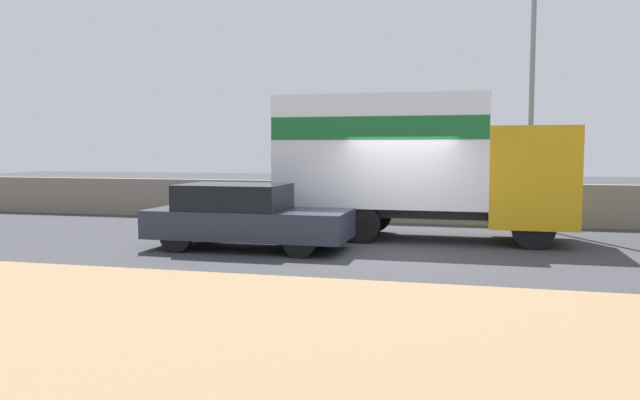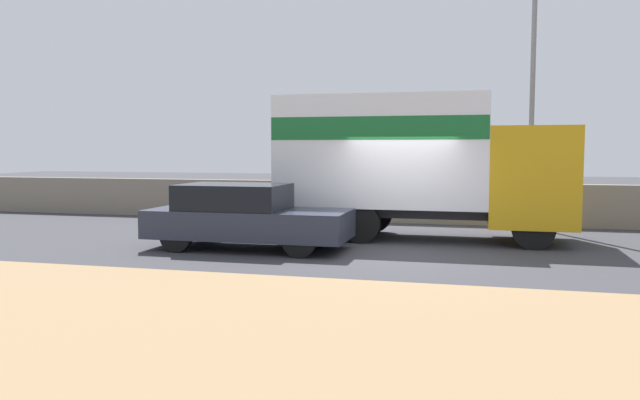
{
  "view_description": "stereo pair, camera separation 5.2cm",
  "coord_description": "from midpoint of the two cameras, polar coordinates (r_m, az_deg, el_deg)",
  "views": [
    {
      "loc": [
        1.66,
        -13.23,
        2.23
      ],
      "look_at": [
        -1.9,
        0.94,
        1.02
      ],
      "focal_mm": 35.0,
      "sensor_mm": 36.0,
      "label": 1
    },
    {
      "loc": [
        1.71,
        -13.22,
        2.23
      ],
      "look_at": [
        -1.9,
        0.94,
        1.02
      ],
      "focal_mm": 35.0,
      "sensor_mm": 36.0,
      "label": 2
    }
  ],
  "objects": [
    {
      "name": "car_hatchback",
      "position": [
        13.91,
        -6.99,
        -1.49
      ],
      "size": [
        4.46,
        1.76,
        1.45
      ],
      "color": "#282D3D",
      "rests_on": "ground_plane"
    },
    {
      "name": "ground_plane",
      "position": [
        13.51,
        6.77,
        -4.81
      ],
      "size": [
        80.0,
        80.0,
        0.0
      ],
      "primitive_type": "plane",
      "color": "#38383D"
    },
    {
      "name": "street_lamp",
      "position": [
        18.61,
        18.77,
        11.36
      ],
      "size": [
        0.56,
        0.28,
        7.8
      ],
      "color": "slate",
      "rests_on": "ground_plane"
    },
    {
      "name": "dirt_shoulder_foreground",
      "position": [
        7.66,
        0.81,
        -12.05
      ],
      "size": [
        60.0,
        5.98,
        0.04
      ],
      "color": "#937551",
      "rests_on": "ground_plane"
    },
    {
      "name": "box_truck",
      "position": [
        15.5,
        8.4,
        3.88
      ],
      "size": [
        7.03,
        2.35,
        3.5
      ],
      "color": "gold",
      "rests_on": "ground_plane"
    },
    {
      "name": "stone_wall_backdrop",
      "position": [
        18.9,
        8.93,
        -0.24
      ],
      "size": [
        60.0,
        0.35,
        1.22
      ],
      "color": "gray",
      "rests_on": "ground_plane"
    }
  ]
}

